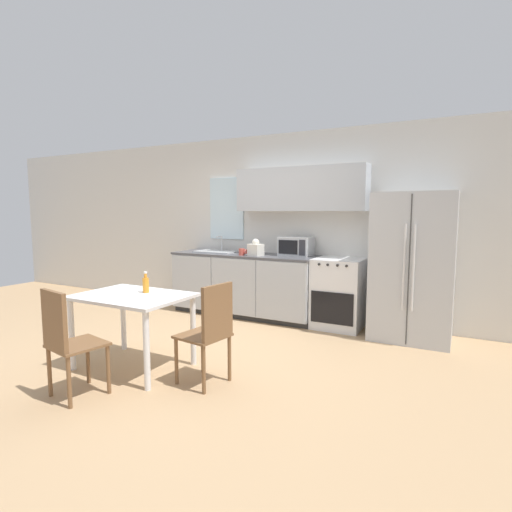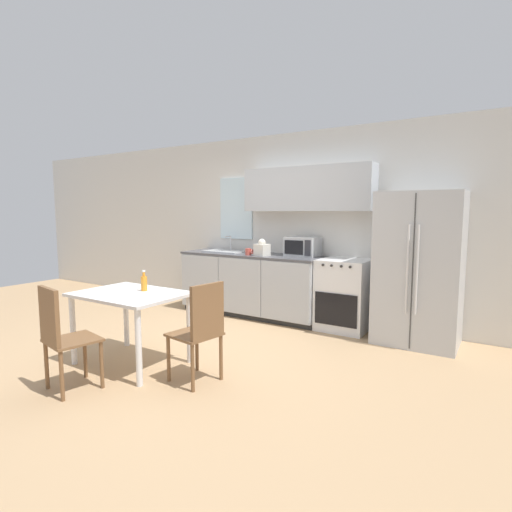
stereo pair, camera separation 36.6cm
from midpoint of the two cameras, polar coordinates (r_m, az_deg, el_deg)
name	(u,v)px [view 2 (the right image)]	position (r m, az deg, el deg)	size (l,w,h in m)	color
ground_plane	(204,350)	(4.64, -5.19, -13.28)	(12.00, 12.00, 0.00)	tan
wall_back	(289,220)	(6.00, 6.52, 5.15)	(12.00, 0.38, 2.70)	silver
kitchen_counter	(252,284)	(6.02, 1.13, -4.05)	(2.25, 0.68, 0.93)	#333333
oven_range	(344,295)	(5.46, 14.38, -5.38)	(0.64, 0.62, 0.93)	white
refrigerator	(419,268)	(5.13, 24.17, -1.65)	(0.93, 0.76, 1.79)	silver
kitchen_sink	(225,251)	(6.24, -2.77, 0.73)	(0.65, 0.39, 0.25)	#B7BABC
microwave	(303,247)	(5.69, 8.51, 1.34)	(0.44, 0.36, 0.27)	#B7BABC
coffee_mug	(249,252)	(5.75, 0.76, 0.60)	(0.12, 0.08, 0.10)	#BF4C3F
grocery_bag_0	(262,249)	(5.69, 2.70, 1.07)	(0.22, 0.20, 0.24)	silver
dining_table	(131,303)	(4.22, -15.13, -6.56)	(1.09, 0.79, 0.74)	white
dining_chair_near	(61,332)	(3.77, -23.65, -9.92)	(0.47, 0.47, 0.93)	brown
dining_chair_side	(201,326)	(3.64, -4.94, -9.95)	(0.46, 0.46, 0.93)	brown
drink_bottle	(144,283)	(4.24, -13.35, -3.75)	(0.06, 0.06, 0.22)	orange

